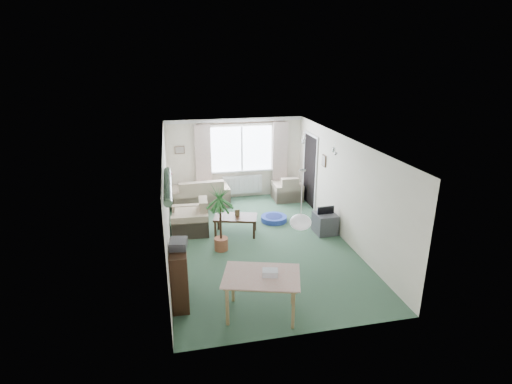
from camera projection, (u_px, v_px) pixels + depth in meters
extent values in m
plane|color=#30513B|center=(259.00, 243.00, 9.23)|extent=(6.50, 6.50, 0.00)
cube|color=white|center=(242.00, 149.00, 11.76)|extent=(1.80, 0.03, 1.30)
cube|color=black|center=(242.00, 123.00, 11.43)|extent=(2.60, 0.03, 0.03)
cube|color=beige|center=(203.00, 159.00, 11.51)|extent=(0.45, 0.08, 2.00)
cube|color=beige|center=(280.00, 155.00, 11.97)|extent=(0.45, 0.08, 2.00)
cube|color=white|center=(242.00, 185.00, 12.08)|extent=(1.20, 0.10, 0.55)
cube|color=black|center=(310.00, 171.00, 11.33)|extent=(0.03, 0.95, 2.00)
sphere|color=white|center=(301.00, 222.00, 6.66)|extent=(0.36, 0.36, 0.36)
cylinder|color=#196626|center=(168.00, 185.00, 5.97)|extent=(1.60, 1.60, 0.12)
sphere|color=silver|center=(303.00, 138.00, 9.59)|extent=(0.20, 0.20, 0.20)
sphere|color=silver|center=(335.00, 149.00, 8.54)|extent=(0.20, 0.20, 0.20)
cube|color=brown|center=(180.00, 150.00, 11.38)|extent=(0.28, 0.03, 0.22)
cube|color=brown|center=(324.00, 161.00, 10.22)|extent=(0.03, 0.24, 0.30)
cube|color=beige|center=(200.00, 192.00, 11.42)|extent=(1.64, 0.92, 0.80)
cube|color=beige|center=(287.00, 187.00, 11.92)|extent=(0.84, 0.80, 0.74)
cube|color=beige|center=(190.00, 216.00, 9.70)|extent=(0.92, 0.96, 0.82)
cube|color=black|center=(236.00, 225.00, 9.63)|extent=(1.13, 0.82, 0.46)
cube|color=brown|center=(237.00, 213.00, 9.56)|extent=(0.12, 0.04, 0.16)
cube|color=black|center=(179.00, 275.00, 6.89)|extent=(0.31, 0.86, 1.05)
cube|color=#3E3D43|center=(178.00, 244.00, 6.70)|extent=(0.33, 0.39, 0.14)
cylinder|color=#216125|center=(220.00, 218.00, 8.66)|extent=(0.68, 0.68, 1.53)
cube|color=tan|center=(261.00, 295.00, 6.60)|extent=(1.31, 1.06, 0.71)
cube|color=silver|center=(270.00, 273.00, 6.46)|extent=(0.29, 0.24, 0.12)
cube|color=#333338|center=(325.00, 223.00, 9.69)|extent=(0.52, 0.57, 0.49)
cylinder|color=#2246A0|center=(274.00, 219.00, 10.43)|extent=(0.79, 0.79, 0.13)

